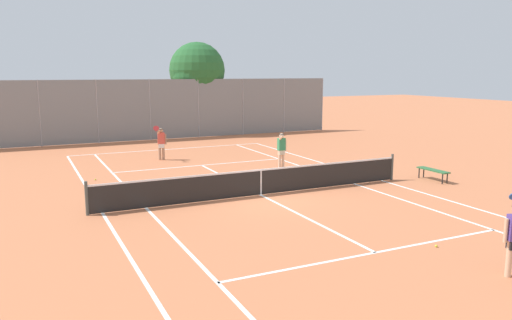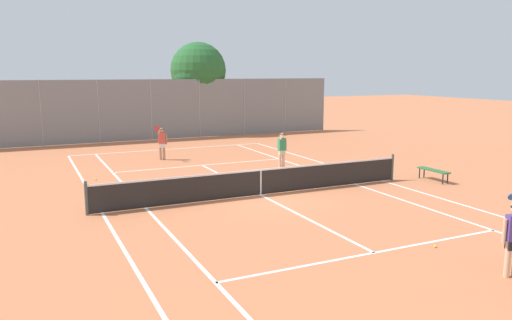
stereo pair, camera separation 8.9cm
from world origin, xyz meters
The scene contains 11 objects.
ground_plane centered at (0.00, 0.00, 0.00)m, with size 120.00×120.00×0.00m, color #C67047.
court_line_markings centered at (0.00, 0.00, 0.00)m, with size 11.10×23.90×0.01m.
tennis_net centered at (0.00, 0.00, 0.51)m, with size 12.00×0.10×1.07m.
player_far_left centered at (-1.32, 8.66, 0.93)m, with size 0.76×0.72×1.77m.
player_far_right centered at (3.11, 4.22, 0.91)m, with size 0.43×0.49×1.60m.
loose_tennis_ball_1 centered at (1.63, -6.75, 0.03)m, with size 0.07×0.07×0.07m, color #D1DB33.
loose_tennis_ball_2 centered at (-0.48, 3.57, 0.03)m, with size 0.07×0.07×0.07m, color #D1DB33.
loose_tennis_ball_3 centered at (-5.01, 5.14, 0.03)m, with size 0.07×0.07×0.07m, color #D1DB33.
courtside_bench centered at (7.36, -0.83, 0.41)m, with size 0.36×1.50×0.47m.
back_fence centered at (0.00, 16.25, 1.95)m, with size 26.19×0.08×3.91m.
tree_behind_left centered at (3.69, 17.84, 4.32)m, with size 3.86×3.86×6.40m.
Camera 2 is at (-7.55, -15.67, 4.36)m, focal length 35.00 mm.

